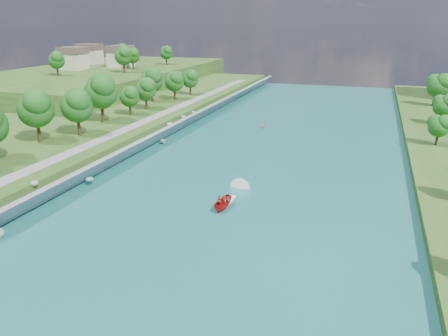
% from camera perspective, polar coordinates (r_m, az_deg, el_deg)
% --- Properties ---
extents(ground, '(260.00, 260.00, 0.00)m').
position_cam_1_polar(ground, '(64.08, -0.57, -5.97)').
color(ground, '#2D5119').
rests_on(ground, ground).
extents(river_water, '(55.00, 240.00, 0.10)m').
position_cam_1_polar(river_water, '(81.86, 4.08, -0.39)').
color(river_water, '#175B56').
rests_on(river_water, ground).
extents(berm_west, '(45.00, 240.00, 3.50)m').
position_cam_1_polar(berm_west, '(105.13, -23.30, 3.39)').
color(berm_west, '#2D5119').
rests_on(berm_west, ground).
extents(ridge_west, '(60.00, 120.00, 9.00)m').
position_cam_1_polar(ridge_west, '(182.63, -15.55, 11.01)').
color(ridge_west, '#2D5119').
rests_on(ridge_west, ground).
extents(riprap_bank, '(4.18, 236.00, 4.25)m').
position_cam_1_polar(riprap_bank, '(89.93, -12.24, 2.15)').
color(riprap_bank, slate).
rests_on(riprap_bank, ground).
extents(riverside_path, '(3.00, 200.00, 0.10)m').
position_cam_1_polar(riverside_path, '(94.04, -15.41, 3.73)').
color(riverside_path, gray).
rests_on(riverside_path, berm_west).
extents(ridge_houses, '(29.50, 29.50, 8.40)m').
position_cam_1_polar(ridge_houses, '(189.36, -16.53, 13.87)').
color(ridge_houses, beige).
rests_on(ridge_houses, ridge_west).
extents(trees_west, '(17.68, 148.38, 13.60)m').
position_cam_1_polar(trees_west, '(91.56, -23.62, 6.09)').
color(trees_west, '#184D14').
rests_on(trees_west, berm_west).
extents(trees_ridge, '(22.97, 53.66, 10.93)m').
position_cam_1_polar(trees_ridge, '(174.81, -13.28, 14.04)').
color(trees_ridge, '#184D14').
rests_on(trees_ridge, ridge_west).
extents(motorboat, '(3.60, 19.16, 2.14)m').
position_cam_1_polar(motorboat, '(66.08, 0.20, -4.34)').
color(motorboat, red).
rests_on(motorboat, river_water).
extents(raft, '(2.38, 2.92, 1.51)m').
position_cam_1_polar(raft, '(116.00, 5.08, 5.50)').
color(raft, '#9A9CA3').
rests_on(raft, river_water).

